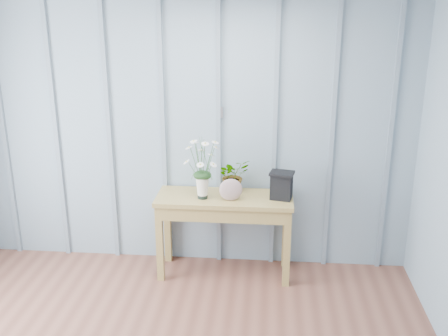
# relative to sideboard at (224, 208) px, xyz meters

# --- Properties ---
(room_shell) EXTENTS (4.00, 4.50, 2.50)m
(room_shell) POSITION_rel_sideboard_xyz_m (-0.33, -1.08, 1.35)
(room_shell) COLOR #8AA0B0
(room_shell) RESTS_ON ground
(sideboard) EXTENTS (1.20, 0.45, 0.75)m
(sideboard) POSITION_rel_sideboard_xyz_m (0.00, 0.00, 0.00)
(sideboard) COLOR olive
(sideboard) RESTS_ON ground
(daisy_vase) EXTENTS (0.38, 0.29, 0.55)m
(daisy_vase) POSITION_rel_sideboard_xyz_m (-0.19, -0.06, 0.46)
(daisy_vase) COLOR black
(daisy_vase) RESTS_ON sideboard
(spider_plant) EXTENTS (0.36, 0.35, 0.31)m
(spider_plant) POSITION_rel_sideboard_xyz_m (0.07, 0.13, 0.27)
(spider_plant) COLOR #153616
(spider_plant) RESTS_ON sideboard
(felt_disc_vessel) EXTENTS (0.20, 0.08, 0.20)m
(felt_disc_vessel) POSITION_rel_sideboard_xyz_m (0.06, -0.09, 0.21)
(felt_disc_vessel) COLOR #814B58
(felt_disc_vessel) RESTS_ON sideboard
(carved_box) EXTENTS (0.23, 0.19, 0.24)m
(carved_box) POSITION_rel_sideboard_xyz_m (0.49, -0.01, 0.24)
(carved_box) COLOR black
(carved_box) RESTS_ON sideboard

